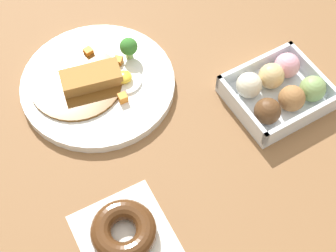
# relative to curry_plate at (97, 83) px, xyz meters

# --- Properties ---
(ground_plane) EXTENTS (1.60, 1.60, 0.00)m
(ground_plane) POSITION_rel_curry_plate_xyz_m (-0.14, 0.07, -0.01)
(ground_plane) COLOR brown
(curry_plate) EXTENTS (0.29, 0.29, 0.06)m
(curry_plate) POSITION_rel_curry_plate_xyz_m (0.00, 0.00, 0.00)
(curry_plate) COLOR white
(curry_plate) RESTS_ON ground_plane
(donut_box) EXTENTS (0.17, 0.15, 0.06)m
(donut_box) POSITION_rel_curry_plate_xyz_m (-0.27, 0.19, 0.01)
(donut_box) COLOR silver
(donut_box) RESTS_ON ground_plane
(chocolate_ring_donut) EXTENTS (0.15, 0.15, 0.04)m
(chocolate_ring_donut) POSITION_rel_curry_plate_xyz_m (0.09, 0.29, 0.00)
(chocolate_ring_donut) COLOR white
(chocolate_ring_donut) RESTS_ON ground_plane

